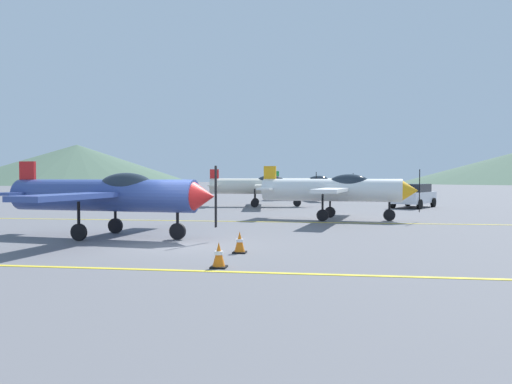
% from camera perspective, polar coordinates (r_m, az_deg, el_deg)
% --- Properties ---
extents(ground_plane, '(400.00, 400.00, 0.00)m').
position_cam_1_polar(ground_plane, '(15.51, -8.69, -5.95)').
color(ground_plane, slate).
extents(apron_line_near, '(80.00, 0.16, 0.01)m').
position_cam_1_polar(apron_line_near, '(11.54, -14.93, -8.61)').
color(apron_line_near, yellow).
rests_on(apron_line_near, ground_plane).
extents(apron_line_far, '(80.00, 0.16, 0.01)m').
position_cam_1_polar(apron_line_far, '(23.07, -3.04, -3.42)').
color(apron_line_far, yellow).
rests_on(apron_line_far, ground_plane).
extents(airplane_near, '(7.70, 8.83, 2.64)m').
position_cam_1_polar(airplane_near, '(17.58, -16.51, -0.24)').
color(airplane_near, '#33478C').
rests_on(airplane_near, ground_plane).
extents(airplane_mid, '(7.71, 8.82, 2.64)m').
position_cam_1_polar(airplane_mid, '(24.26, 9.33, 0.32)').
color(airplane_mid, white).
rests_on(airplane_mid, ground_plane).
extents(airplane_far, '(7.70, 8.83, 2.64)m').
position_cam_1_polar(airplane_far, '(34.84, 0.70, 0.75)').
color(airplane_far, silver).
rests_on(airplane_far, ground_plane).
extents(airplane_back, '(7.72, 8.78, 2.64)m').
position_cam_1_polar(airplane_back, '(45.27, 6.52, 0.96)').
color(airplane_back, silver).
rests_on(airplane_back, ground_plane).
extents(car_sedan, '(3.64, 4.64, 1.62)m').
position_cam_1_polar(car_sedan, '(35.28, 17.81, -0.36)').
color(car_sedan, white).
rests_on(car_sedan, ground_plane).
extents(traffic_cone_front, '(0.36, 0.36, 0.59)m').
position_cam_1_polar(traffic_cone_front, '(11.31, -4.33, -7.32)').
color(traffic_cone_front, black).
rests_on(traffic_cone_front, ground_plane).
extents(traffic_cone_side, '(0.36, 0.36, 0.59)m').
position_cam_1_polar(traffic_cone_side, '(13.46, -1.91, -5.87)').
color(traffic_cone_side, black).
rests_on(traffic_cone_side, ground_plane).
extents(hill_left, '(76.12, 76.12, 12.58)m').
position_cam_1_polar(hill_left, '(168.04, -20.03, 3.04)').
color(hill_left, '#4C6651').
rests_on(hill_left, ground_plane).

